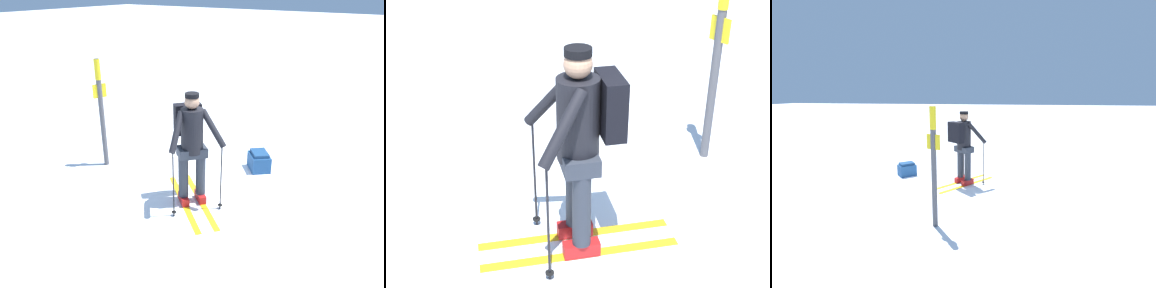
{
  "view_description": "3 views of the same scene",
  "coord_description": "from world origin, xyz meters",
  "views": [
    {
      "loc": [
        -4.68,
        -2.6,
        3.13
      ],
      "look_at": [
        -0.58,
        0.2,
        0.97
      ],
      "focal_mm": 35.0,
      "sensor_mm": 36.0,
      "label": 1
    },
    {
      "loc": [
        1.59,
        -2.61,
        2.92
      ],
      "look_at": [
        -0.58,
        0.2,
        0.97
      ],
      "focal_mm": 50.0,
      "sensor_mm": 36.0,
      "label": 2
    },
    {
      "loc": [
        -1.48,
        6.02,
        2.16
      ],
      "look_at": [
        -0.58,
        0.2,
        0.97
      ],
      "focal_mm": 24.0,
      "sensor_mm": 36.0,
      "label": 3
    }
  ],
  "objects": [
    {
      "name": "dropped_backpack",
      "position": [
        1.0,
        -0.18,
        0.17
      ],
      "size": [
        0.54,
        0.53,
        0.35
      ],
      "color": "navy",
      "rests_on": "ground_plane"
    },
    {
      "name": "skier",
      "position": [
        -0.56,
        0.23,
        1.0
      ],
      "size": [
        1.34,
        1.5,
        1.73
      ],
      "color": "gold",
      "rests_on": "ground_plane"
    },
    {
      "name": "trail_marker",
      "position": [
        -0.42,
        2.25,
        1.15
      ],
      "size": [
        0.23,
        0.1,
        1.96
      ],
      "color": "#4C4C51",
      "rests_on": "ground_plane"
    },
    {
      "name": "ground_plane",
      "position": [
        0.0,
        0.0,
        0.0
      ],
      "size": [
        80.0,
        80.0,
        0.0
      ],
      "primitive_type": "plane",
      "color": "white"
    }
  ]
}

